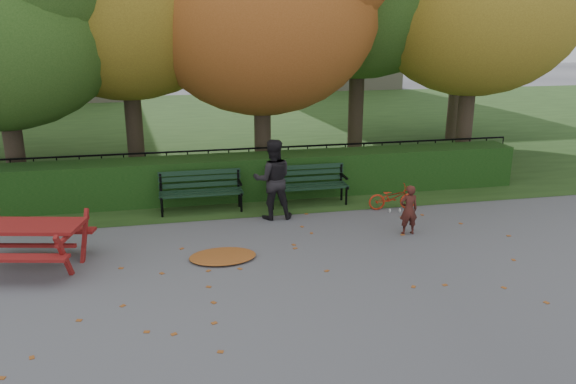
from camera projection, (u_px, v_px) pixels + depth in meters
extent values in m
plane|color=slate|center=(296.00, 276.00, 9.21)|extent=(90.00, 90.00, 0.00)
plane|color=#1F3814|center=(218.00, 127.00, 22.32)|extent=(90.00, 90.00, 0.00)
cube|color=black|center=(254.00, 176.00, 13.28)|extent=(13.00, 0.90, 1.00)
cube|color=black|center=(250.00, 184.00, 14.15)|extent=(14.00, 0.04, 0.04)
cube|color=black|center=(249.00, 149.00, 13.88)|extent=(14.00, 0.04, 0.04)
cylinder|color=black|center=(125.00, 175.00, 13.43)|extent=(0.03, 0.03, 1.00)
cylinder|color=black|center=(249.00, 168.00, 14.03)|extent=(0.03, 0.03, 1.00)
cylinder|color=black|center=(363.00, 162.00, 14.62)|extent=(0.03, 0.03, 1.00)
cylinder|color=black|center=(485.00, 156.00, 15.32)|extent=(0.03, 0.03, 1.00)
cylinder|color=#2E201A|center=(13.00, 141.00, 13.17)|extent=(0.44, 0.44, 2.62)
cylinder|color=#2E201A|center=(134.00, 118.00, 14.75)|extent=(0.44, 0.44, 3.15)
cylinder|color=#2E201A|center=(262.00, 126.00, 14.71)|extent=(0.44, 0.44, 2.80)
ellipsoid|color=#944918|center=(261.00, 5.00, 13.84)|extent=(6.00, 6.00, 5.40)
cylinder|color=#2E201A|center=(356.00, 102.00, 16.42)|extent=(0.44, 0.44, 3.50)
cylinder|color=#2E201A|center=(465.00, 116.00, 15.63)|extent=(0.44, 0.44, 2.97)
cylinder|color=#2E201A|center=(455.00, 94.00, 19.71)|extent=(0.44, 0.44, 3.15)
cube|color=black|center=(202.00, 195.00, 12.02)|extent=(1.80, 0.12, 0.04)
cube|color=black|center=(201.00, 193.00, 12.19)|extent=(1.80, 0.12, 0.04)
cube|color=black|center=(201.00, 190.00, 12.36)|extent=(1.80, 0.12, 0.04)
cube|color=black|center=(200.00, 185.00, 12.41)|extent=(1.80, 0.05, 0.10)
cube|color=black|center=(200.00, 178.00, 12.37)|extent=(1.80, 0.05, 0.10)
cube|color=black|center=(200.00, 172.00, 12.33)|extent=(1.80, 0.05, 0.10)
cube|color=black|center=(161.00, 196.00, 12.03)|extent=(0.05, 0.55, 0.06)
cube|color=black|center=(161.00, 183.00, 12.22)|extent=(0.05, 0.05, 0.41)
cylinder|color=black|center=(162.00, 207.00, 11.92)|extent=(0.05, 0.05, 0.44)
cylinder|color=black|center=(162.00, 202.00, 12.26)|extent=(0.05, 0.05, 0.44)
cube|color=black|center=(161.00, 187.00, 11.99)|extent=(0.05, 0.45, 0.04)
cube|color=black|center=(240.00, 191.00, 12.37)|extent=(0.05, 0.55, 0.06)
cube|color=black|center=(238.00, 178.00, 12.55)|extent=(0.05, 0.05, 0.41)
cylinder|color=black|center=(241.00, 202.00, 12.26)|extent=(0.05, 0.05, 0.44)
cylinder|color=black|center=(239.00, 198.00, 12.59)|extent=(0.05, 0.05, 0.44)
cube|color=black|center=(240.00, 182.00, 12.33)|extent=(0.05, 0.45, 0.04)
cube|color=black|center=(310.00, 189.00, 12.50)|extent=(1.80, 0.12, 0.04)
cube|color=black|center=(308.00, 186.00, 12.67)|extent=(1.80, 0.12, 0.04)
cube|color=black|center=(306.00, 184.00, 12.84)|extent=(1.80, 0.12, 0.04)
cube|color=black|center=(305.00, 179.00, 12.89)|extent=(1.80, 0.05, 0.10)
cube|color=black|center=(305.00, 172.00, 12.85)|extent=(1.80, 0.05, 0.10)
cube|color=black|center=(306.00, 167.00, 12.81)|extent=(1.80, 0.05, 0.10)
cube|color=black|center=(271.00, 189.00, 12.51)|extent=(0.05, 0.55, 0.06)
cube|color=black|center=(269.00, 177.00, 12.69)|extent=(0.05, 0.05, 0.41)
cylinder|color=black|center=(273.00, 200.00, 12.39)|extent=(0.05, 0.05, 0.44)
cylinder|color=black|center=(270.00, 196.00, 12.73)|extent=(0.05, 0.05, 0.44)
cube|color=black|center=(271.00, 181.00, 12.47)|extent=(0.05, 0.45, 0.04)
cube|color=black|center=(344.00, 185.00, 12.84)|extent=(0.05, 0.55, 0.06)
cube|color=black|center=(341.00, 173.00, 13.03)|extent=(0.05, 0.05, 0.41)
cylinder|color=black|center=(346.00, 196.00, 12.73)|extent=(0.05, 0.05, 0.44)
cylinder|color=black|center=(342.00, 191.00, 13.07)|extent=(0.05, 0.05, 0.44)
cube|color=black|center=(344.00, 176.00, 12.80)|extent=(0.05, 0.45, 0.04)
cube|color=maroon|center=(25.00, 226.00, 9.28)|extent=(1.96, 1.14, 0.06)
cube|color=maroon|center=(9.00, 258.00, 8.78)|extent=(1.85, 0.65, 0.05)
cube|color=maroon|center=(43.00, 230.00, 9.96)|extent=(1.85, 0.65, 0.05)
cube|color=maroon|center=(64.00, 257.00, 8.94)|extent=(0.17, 0.53, 0.89)
cube|color=maroon|center=(85.00, 236.00, 9.82)|extent=(0.17, 0.53, 0.89)
cube|color=maroon|center=(73.00, 231.00, 9.30)|extent=(0.36, 1.36, 0.06)
cube|color=maroon|center=(28.00, 246.00, 9.38)|extent=(1.61, 0.41, 0.06)
ellipsoid|color=brown|center=(223.00, 256.00, 9.87)|extent=(1.24, 0.90, 0.08)
imported|color=#441B15|center=(409.00, 210.00, 10.91)|extent=(0.37, 0.25, 0.99)
imported|color=black|center=(273.00, 179.00, 11.71)|extent=(0.86, 0.69, 1.70)
imported|color=#B02510|center=(393.00, 197.00, 12.41)|extent=(1.10, 0.49, 0.56)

